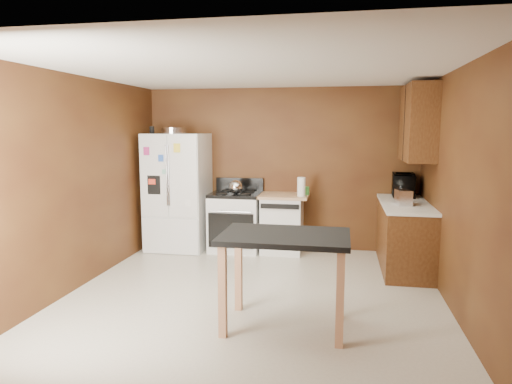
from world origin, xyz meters
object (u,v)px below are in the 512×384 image
(refrigerator, at_px, (178,192))
(pen_cup, at_px, (152,130))
(roasting_pan, at_px, (174,131))
(island, at_px, (285,249))
(kettle, at_px, (236,187))
(paper_towel, at_px, (301,187))
(green_canister, at_px, (306,191))
(dishwasher, at_px, (282,223))
(gas_range, at_px, (236,221))
(toaster, at_px, (403,197))
(microwave, at_px, (403,186))

(refrigerator, bearing_deg, pen_cup, -169.28)
(roasting_pan, bearing_deg, island, -51.34)
(pen_cup, bearing_deg, refrigerator, 10.72)
(kettle, distance_m, paper_towel, 0.99)
(paper_towel, relative_size, green_canister, 2.31)
(island, bearing_deg, dishwasher, 97.80)
(green_canister, height_order, refrigerator, refrigerator)
(roasting_pan, distance_m, refrigerator, 0.95)
(pen_cup, height_order, dishwasher, pen_cup)
(green_canister, height_order, gas_range, gas_range)
(pen_cup, bearing_deg, island, -46.44)
(kettle, height_order, green_canister, kettle)
(pen_cup, height_order, kettle, pen_cup)
(toaster, bearing_deg, gas_range, 155.49)
(paper_towel, bearing_deg, green_canister, 73.37)
(kettle, xyz_separation_m, refrigerator, (-0.94, 0.05, -0.10))
(pen_cup, bearing_deg, gas_range, 5.81)
(paper_towel, bearing_deg, pen_cup, -179.05)
(toaster, relative_size, dishwasher, 0.30)
(dishwasher, distance_m, island, 2.68)
(microwave, bearing_deg, island, 155.58)
(kettle, xyz_separation_m, island, (1.05, -2.50, -0.24))
(roasting_pan, distance_m, dishwasher, 2.17)
(paper_towel, bearing_deg, roasting_pan, 179.68)
(kettle, distance_m, green_canister, 1.05)
(pen_cup, bearing_deg, dishwasher, 4.42)
(green_canister, bearing_deg, refrigerator, -175.96)
(roasting_pan, xyz_separation_m, refrigerator, (0.03, 0.02, -0.95))
(toaster, distance_m, island, 2.35)
(kettle, xyz_separation_m, microwave, (2.45, 0.24, 0.05))
(microwave, xyz_separation_m, gas_range, (-2.48, -0.13, -0.59))
(kettle, relative_size, dishwasher, 0.23)
(paper_towel, xyz_separation_m, gas_range, (-1.01, 0.09, -0.57))
(green_canister, relative_size, dishwasher, 0.14)
(gas_range, bearing_deg, paper_towel, -5.19)
(paper_towel, height_order, toaster, paper_towel)
(dishwasher, relative_size, island, 0.74)
(green_canister, bearing_deg, kettle, -169.74)
(microwave, bearing_deg, kettle, 98.26)
(green_canister, distance_m, dishwasher, 0.61)
(kettle, bearing_deg, gas_range, 104.41)
(kettle, relative_size, gas_range, 0.19)
(pen_cup, distance_m, refrigerator, 1.02)
(dishwasher, bearing_deg, refrigerator, -177.01)
(kettle, bearing_deg, green_canister, 10.26)
(green_canister, bearing_deg, pen_cup, -174.91)
(pen_cup, bearing_deg, kettle, 0.93)
(paper_towel, distance_m, toaster, 1.48)
(roasting_pan, height_order, dishwasher, roasting_pan)
(microwave, distance_m, refrigerator, 3.40)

